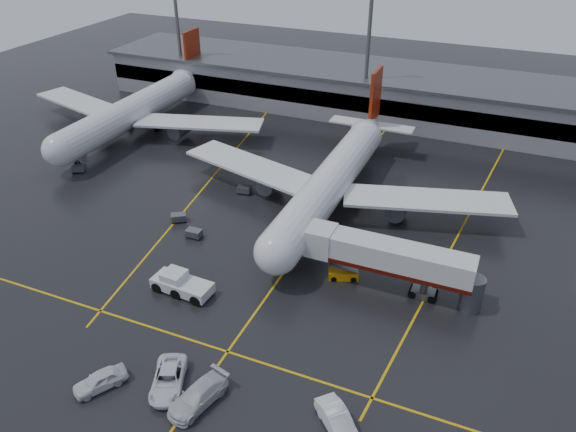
% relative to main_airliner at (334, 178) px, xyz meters
% --- Properties ---
extents(ground, '(220.00, 220.00, 0.00)m').
position_rel_main_airliner_xyz_m(ground, '(0.00, -9.70, -4.21)').
color(ground, black).
rests_on(ground, ground).
extents(apron_line_centre, '(0.25, 90.00, 0.02)m').
position_rel_main_airliner_xyz_m(apron_line_centre, '(0.00, -9.70, -4.20)').
color(apron_line_centre, gold).
rests_on(apron_line_centre, ground).
extents(apron_line_stop, '(60.00, 0.25, 0.02)m').
position_rel_main_airliner_xyz_m(apron_line_stop, '(0.00, -31.70, -4.20)').
color(apron_line_stop, gold).
rests_on(apron_line_stop, ground).
extents(apron_line_left, '(9.99, 69.35, 0.02)m').
position_rel_main_airliner_xyz_m(apron_line_left, '(-20.00, 0.30, -4.20)').
color(apron_line_left, gold).
rests_on(apron_line_left, ground).
extents(apron_line_right, '(7.57, 69.64, 0.02)m').
position_rel_main_airliner_xyz_m(apron_line_right, '(18.00, 0.30, -4.20)').
color(apron_line_right, gold).
rests_on(apron_line_right, ground).
extents(terminal, '(122.00, 19.00, 8.60)m').
position_rel_main_airliner_xyz_m(terminal, '(0.00, 38.23, 0.11)').
color(terminal, gray).
rests_on(terminal, ground).
extents(light_mast_left, '(3.00, 1.20, 25.45)m').
position_rel_main_airliner_xyz_m(light_mast_left, '(-45.00, 32.30, 10.27)').
color(light_mast_left, '#595B60').
rests_on(light_mast_left, ground).
extents(light_mast_mid, '(3.00, 1.20, 25.45)m').
position_rel_main_airliner_xyz_m(light_mast_mid, '(-5.00, 32.30, 10.27)').
color(light_mast_mid, '#595B60').
rests_on(light_mast_mid, ground).
extents(main_airliner, '(48.80, 45.60, 14.10)m').
position_rel_main_airliner_xyz_m(main_airliner, '(0.00, 0.00, 0.00)').
color(main_airliner, silver).
rests_on(main_airliner, ground).
extents(second_airliner, '(48.80, 45.60, 14.10)m').
position_rel_main_airliner_xyz_m(second_airliner, '(-42.00, 12.00, 0.00)').
color(second_airliner, silver).
rests_on(second_airliner, ground).
extents(jet_bridge, '(19.90, 3.40, 6.05)m').
position_rel_main_airliner_xyz_m(jet_bridge, '(11.87, -15.70, -0.28)').
color(jet_bridge, silver).
rests_on(jet_bridge, ground).
extents(pushback_tractor, '(7.11, 3.34, 2.49)m').
position_rel_main_airliner_xyz_m(pushback_tractor, '(-9.26, -25.38, -3.22)').
color(pushback_tractor, silver).
rests_on(pushback_tractor, ground).
extents(belt_loader, '(3.71, 2.57, 2.17)m').
position_rel_main_airliner_xyz_m(belt_loader, '(6.79, -15.95, -3.67)').
color(belt_loader, '#CC820A').
rests_on(belt_loader, ground).
extents(service_van_a, '(4.98, 6.68, 1.69)m').
position_rel_main_airliner_xyz_m(service_van_a, '(-2.87, -37.57, -3.37)').
color(service_van_a, white).
rests_on(service_van_a, ground).
extents(service_van_b, '(3.96, 6.60, 1.79)m').
position_rel_main_airliner_xyz_m(service_van_b, '(0.62, -38.19, -3.31)').
color(service_van_b, silver).
rests_on(service_van_b, ground).
extents(service_van_c, '(5.30, 5.23, 1.82)m').
position_rel_main_airliner_xyz_m(service_van_c, '(12.84, -36.00, -3.30)').
color(service_van_c, white).
rests_on(service_van_c, ground).
extents(service_van_d, '(4.19, 5.16, 1.65)m').
position_rel_main_airliner_xyz_m(service_van_d, '(-8.55, -40.06, -3.38)').
color(service_van_d, silver).
rests_on(service_van_d, ground).
extents(baggage_cart_a, '(2.03, 1.35, 1.12)m').
position_rel_main_airliner_xyz_m(baggage_cart_a, '(-13.74, -15.24, -3.58)').
color(baggage_cart_a, '#595B60').
rests_on(baggage_cart_a, ground).
extents(baggage_cart_b, '(2.39, 2.19, 1.12)m').
position_rel_main_airliner_xyz_m(baggage_cart_b, '(-17.73, -12.66, -3.58)').
color(baggage_cart_b, '#595B60').
rests_on(baggage_cart_b, ground).
extents(baggage_cart_c, '(2.18, 1.59, 1.12)m').
position_rel_main_airliner_xyz_m(baggage_cart_c, '(-13.12, -2.10, -3.58)').
color(baggage_cart_c, '#595B60').
rests_on(baggage_cart_c, ground).
extents(baggage_cart_d, '(2.14, 1.52, 1.12)m').
position_rel_main_airliner_xyz_m(baggage_cart_d, '(-45.43, -0.50, -3.58)').
color(baggage_cart_d, '#595B60').
rests_on(baggage_cart_d, ground).
extents(baggage_cart_e, '(2.37, 2.06, 1.12)m').
position_rel_main_airliner_xyz_m(baggage_cart_e, '(-40.53, -6.06, -3.58)').
color(baggage_cart_e, '#595B60').
rests_on(baggage_cart_e, ground).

